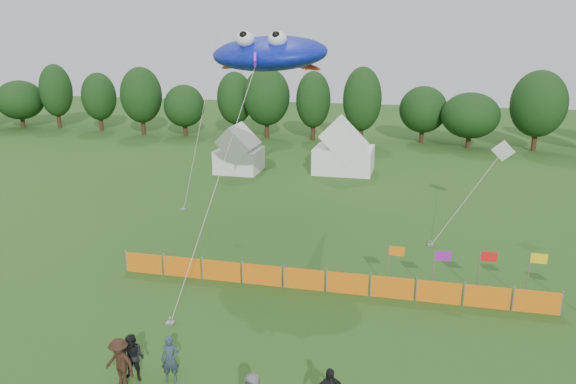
% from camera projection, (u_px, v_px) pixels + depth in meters
% --- Properties ---
extents(treeline, '(104.57, 8.78, 8.36)m').
position_uv_depth(treeline, '(388.00, 105.00, 58.99)').
color(treeline, '#382314').
rests_on(treeline, ground).
extents(tent_left, '(3.63, 3.63, 3.21)m').
position_uv_depth(tent_left, '(239.00, 153.00, 47.55)').
color(tent_left, silver).
rests_on(tent_left, ground).
extents(tent_right, '(4.96, 3.97, 3.50)m').
position_uv_depth(tent_right, '(344.00, 152.00, 47.33)').
color(tent_right, white).
rests_on(tent_right, ground).
extents(barrier_fence, '(19.90, 0.06, 1.00)m').
position_uv_depth(barrier_fence, '(325.00, 281.00, 25.51)').
color(barrier_fence, orange).
rests_on(barrier_fence, ground).
extents(flag_row, '(8.73, 0.80, 2.27)m').
position_uv_depth(flag_row, '(485.00, 268.00, 24.59)').
color(flag_row, gray).
rests_on(flag_row, ground).
extents(spectator_a, '(0.69, 0.54, 1.66)m').
position_uv_depth(spectator_a, '(170.00, 359.00, 18.81)').
color(spectator_a, '#293845').
rests_on(spectator_a, ground).
extents(spectator_b, '(0.84, 0.66, 1.68)m').
position_uv_depth(spectator_b, '(133.00, 358.00, 18.86)').
color(spectator_b, black).
rests_on(spectator_b, ground).
extents(spectator_c, '(1.28, 0.92, 1.78)m').
position_uv_depth(spectator_c, '(120.00, 363.00, 18.45)').
color(spectator_c, black).
rests_on(spectator_c, ground).
extents(stingray_kite, '(8.29, 20.22, 11.57)m').
position_uv_depth(stingray_kite, '(272.00, 53.00, 30.42)').
color(stingray_kite, '#0D20C6').
rests_on(stingray_kite, ground).
extents(small_kite_white, '(4.79, 5.13, 5.30)m').
position_uv_depth(small_kite_white, '(487.00, 171.00, 32.94)').
color(small_kite_white, white).
rests_on(small_kite_white, ground).
extents(small_kite_dark, '(1.93, 6.31, 15.02)m').
position_uv_depth(small_kite_dark, '(207.00, 88.00, 38.20)').
color(small_kite_dark, black).
rests_on(small_kite_dark, ground).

